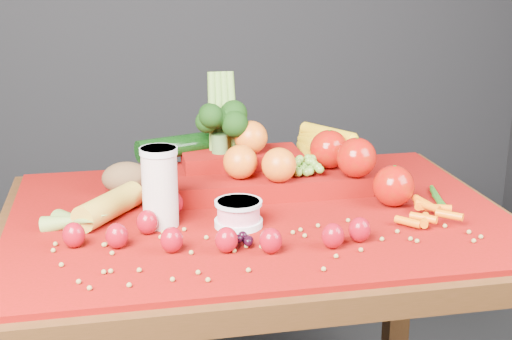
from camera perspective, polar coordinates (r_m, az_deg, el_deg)
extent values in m
cube|color=#331F0B|center=(1.55, 0.15, -4.62)|extent=(1.10, 0.80, 0.05)
cube|color=#331F0B|center=(2.00, -15.80, -12.02)|extent=(0.06, 0.06, 0.70)
cube|color=#331F0B|center=(2.13, 11.26, -9.73)|extent=(0.06, 0.06, 0.70)
cube|color=#7E0407|center=(1.54, 0.15, -3.55)|extent=(1.05, 0.75, 0.01)
cylinder|color=beige|center=(1.45, -7.69, -1.36)|extent=(0.07, 0.07, 0.16)
cylinder|color=silver|center=(1.43, -7.81, 1.53)|extent=(0.08, 0.08, 0.01)
cylinder|color=silver|center=(1.46, -1.41, -4.24)|extent=(0.10, 0.10, 0.01)
cylinder|color=pink|center=(1.45, -1.41, -3.25)|extent=(0.09, 0.09, 0.04)
cylinder|color=silver|center=(1.45, -1.42, -2.63)|extent=(0.10, 0.10, 0.01)
ellipsoid|color=#9A0110|center=(1.43, -8.70, -4.14)|extent=(0.04, 0.04, 0.05)
cone|color=#143F0B|center=(1.42, -8.74, -3.25)|extent=(0.03, 0.03, 0.01)
ellipsoid|color=#9A0110|center=(1.37, -11.07, -5.19)|extent=(0.04, 0.04, 0.05)
cone|color=#143F0B|center=(1.37, -11.13, -4.27)|extent=(0.03, 0.03, 0.01)
ellipsoid|color=#9A0110|center=(1.34, -6.76, -5.57)|extent=(0.04, 0.04, 0.05)
cone|color=#143F0B|center=(1.33, -6.79, -4.63)|extent=(0.03, 0.03, 0.01)
ellipsoid|color=#9A0110|center=(1.33, -2.38, -5.61)|extent=(0.04, 0.04, 0.05)
cone|color=#143F0B|center=(1.32, -2.39, -4.66)|extent=(0.03, 0.03, 0.01)
ellipsoid|color=#9A0110|center=(1.33, 1.19, -5.67)|extent=(0.04, 0.04, 0.05)
cone|color=#143F0B|center=(1.32, 1.20, -4.72)|extent=(0.03, 0.03, 0.01)
ellipsoid|color=#9A0110|center=(1.36, 6.17, -5.26)|extent=(0.04, 0.04, 0.05)
cone|color=#143F0B|center=(1.35, 6.20, -4.32)|extent=(0.03, 0.03, 0.01)
ellipsoid|color=#9A0110|center=(1.53, -6.64, -2.66)|extent=(0.04, 0.04, 0.05)
cone|color=#143F0B|center=(1.52, -6.68, -1.82)|extent=(0.03, 0.03, 0.01)
ellipsoid|color=#9A0110|center=(1.49, -12.67, -3.54)|extent=(0.04, 0.04, 0.05)
cone|color=#143F0B|center=(1.48, -12.73, -2.68)|extent=(0.03, 0.03, 0.01)
ellipsoid|color=#9A0110|center=(1.39, 8.29, -4.74)|extent=(0.04, 0.04, 0.05)
cone|color=#143F0B|center=(1.38, 8.33, -3.83)|extent=(0.03, 0.03, 0.01)
ellipsoid|color=#9A0110|center=(1.40, -14.38, -5.06)|extent=(0.04, 0.04, 0.05)
cone|color=#143F0B|center=(1.39, -14.45, -4.15)|extent=(0.03, 0.03, 0.01)
cylinder|color=gold|center=(1.52, -11.67, -2.84)|extent=(0.15, 0.18, 0.06)
ellipsoid|color=brown|center=(1.67, -10.38, -0.63)|extent=(0.11, 0.08, 0.07)
cube|color=#7E0407|center=(1.68, -0.20, -0.81)|extent=(0.52, 0.22, 0.04)
cube|color=#7E0407|center=(1.71, -1.19, 0.93)|extent=(0.28, 0.12, 0.03)
sphere|color=#A40005|center=(1.63, 8.03, 0.99)|extent=(0.09, 0.09, 0.09)
sphere|color=#A40005|center=(1.59, 10.95, -1.25)|extent=(0.09, 0.09, 0.09)
sphere|color=#A40005|center=(1.69, 5.87, 1.66)|extent=(0.09, 0.09, 0.09)
sphere|color=#B84A1B|center=(1.60, -1.26, 0.65)|extent=(0.08, 0.08, 0.08)
sphere|color=#B84A1B|center=(1.58, 1.85, 0.40)|extent=(0.08, 0.08, 0.08)
sphere|color=#B84A1B|center=(1.68, -0.40, 2.64)|extent=(0.08, 0.08, 0.08)
cylinder|color=gold|center=(1.76, 4.03, 1.39)|extent=(0.06, 0.18, 0.04)
cylinder|color=gold|center=(1.76, 4.67, 1.90)|extent=(0.04, 0.18, 0.04)
cylinder|color=gold|center=(1.76, 5.31, 2.40)|extent=(0.08, 0.18, 0.04)
cylinder|color=gold|center=(1.76, 5.79, 2.89)|extent=(0.11, 0.17, 0.04)
cylinder|color=#3F662D|center=(1.69, -2.90, 2.14)|extent=(0.04, 0.04, 0.04)
cylinder|color=olive|center=(1.71, -3.49, 4.16)|extent=(0.03, 0.06, 0.22)
cylinder|color=olive|center=(1.71, -2.96, 4.19)|extent=(0.02, 0.06, 0.22)
cylinder|color=olive|center=(1.72, -2.43, 4.21)|extent=(0.02, 0.06, 0.22)
cylinder|color=olive|center=(1.72, -1.90, 4.24)|extent=(0.03, 0.06, 0.22)
cylinder|color=black|center=(1.72, -6.03, 1.95)|extent=(0.22, 0.12, 0.05)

